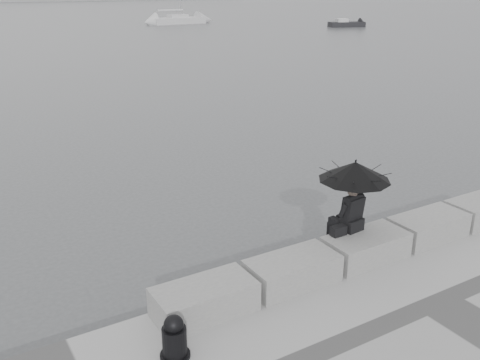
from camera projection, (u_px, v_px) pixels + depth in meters
ground at (347, 272)px, 10.62m from camera, size 360.00×360.00×0.00m
stone_block_far_left at (204, 300)px, 8.36m from camera, size 1.60×0.80×0.50m
stone_block_left at (292, 271)px, 9.18m from camera, size 1.60×0.80×0.50m
stone_block_centre at (366, 247)px, 10.00m from camera, size 1.60×0.80×0.50m
stone_block_right at (428, 227)px, 10.82m from camera, size 1.60×0.80×0.50m
seated_person at (355, 178)px, 9.79m from camera, size 1.34×1.34×1.39m
bag at (338, 231)px, 9.89m from camera, size 0.29×0.17×0.19m
mooring_bollard at (174, 340)px, 7.36m from camera, size 0.43×0.43×0.68m
sailboat_right at (178, 20)px, 70.84m from camera, size 7.07×2.44×12.90m
small_motorboat at (347, 24)px, 66.42m from camera, size 4.71×2.92×1.10m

